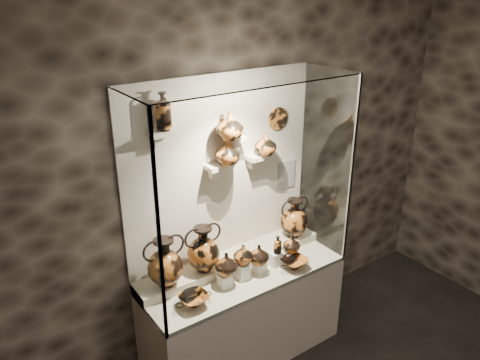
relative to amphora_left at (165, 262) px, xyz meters
name	(u,v)px	position (x,y,z in m)	size (l,w,h in m)	color
wall_back	(221,173)	(0.62, 0.19, 0.50)	(5.00, 0.02, 3.20)	black
plinth	(244,316)	(0.62, -0.13, -0.70)	(1.70, 0.60, 0.80)	beige
front_tier	(244,275)	(0.62, -0.13, -0.28)	(1.68, 0.58, 0.03)	#C4B698
rear_tier	(232,261)	(0.62, 0.04, -0.25)	(1.70, 0.25, 0.10)	#C4B698
back_panel	(221,173)	(0.62, 0.18, 0.50)	(1.70, 0.03, 1.60)	beige
glass_front	(269,200)	(0.62, -0.43, 0.50)	(1.70, 0.01, 1.60)	white
glass_left	(138,216)	(-0.22, -0.13, 0.50)	(0.01, 0.60, 1.60)	white
glass_right	(326,163)	(1.47, -0.13, 0.50)	(0.01, 0.60, 1.60)	white
glass_top	(244,80)	(0.62, -0.13, 1.30)	(1.70, 0.60, 0.01)	white
frame_post_left	(159,234)	(-0.22, -0.42, 0.50)	(0.02, 0.02, 1.60)	gray
frame_post_right	(351,174)	(1.46, -0.42, 0.50)	(0.02, 0.02, 1.60)	gray
pedestal_a	(224,280)	(0.40, -0.18, -0.22)	(0.09, 0.09, 0.10)	silver
pedestal_b	(242,271)	(0.57, -0.18, -0.20)	(0.09, 0.09, 0.13)	silver
pedestal_c	(259,267)	(0.74, -0.18, -0.22)	(0.09, 0.09, 0.09)	silver
pedestal_d	(275,259)	(0.90, -0.18, -0.21)	(0.09, 0.09, 0.12)	silver
pedestal_e	(287,256)	(1.04, -0.18, -0.23)	(0.09, 0.09, 0.08)	silver
bracket_ul	(159,133)	(0.07, 0.11, 0.95)	(0.14, 0.12, 0.04)	beige
bracket_ca	(215,167)	(0.52, 0.11, 0.60)	(0.14, 0.12, 0.04)	beige
bracket_cb	(237,138)	(0.72, 0.11, 0.80)	(0.10, 0.12, 0.04)	beige
bracket_cc	(255,157)	(0.90, 0.11, 0.60)	(0.14, 0.12, 0.04)	beige
amphora_left	(165,262)	(0.00, 0.00, 0.00)	(0.31, 0.31, 0.39)	#A1581F
amphora_mid	(203,249)	(0.33, 0.00, 0.00)	(0.31, 0.31, 0.38)	#B15B1F
amphora_right	(294,218)	(1.27, 0.01, -0.01)	(0.29, 0.29, 0.36)	#A1581F
jug_a	(226,264)	(0.42, -0.18, -0.07)	(0.18, 0.18, 0.18)	#A1581F
jug_b	(243,254)	(0.59, -0.17, -0.05)	(0.16, 0.16, 0.16)	#B15B1F
jug_c	(259,254)	(0.72, -0.20, -0.09)	(0.16, 0.16, 0.17)	#A1581F
jug_e	(291,244)	(1.07, -0.20, -0.11)	(0.14, 0.14, 0.15)	#A1581F
lekythos_small	(277,244)	(0.91, -0.20, -0.06)	(0.08, 0.08, 0.18)	#B15B1F
kylix_left	(194,299)	(0.09, -0.26, -0.21)	(0.28, 0.23, 0.11)	#B15B1F
kylix_right	(294,262)	(1.01, -0.31, -0.21)	(0.27, 0.23, 0.11)	#A1581F
lekythos_tall	(163,109)	(0.11, 0.10, 1.12)	(0.12, 0.12, 0.29)	#A1581F
ovoid_vase_a	(227,152)	(0.60, 0.06, 0.72)	(0.19, 0.19, 0.20)	#B15B1F
ovoid_vase_b	(230,126)	(0.62, 0.05, 0.93)	(0.21, 0.21, 0.22)	#B15B1F
ovoid_vase_c	(265,144)	(0.97, 0.07, 0.72)	(0.18, 0.18, 0.19)	#B15B1F
wall_plate	(278,119)	(1.17, 0.15, 0.88)	(0.19, 0.19, 0.02)	#AE6322
info_placard	(286,175)	(1.29, 0.16, 0.35)	(0.19, 0.01, 0.25)	beige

